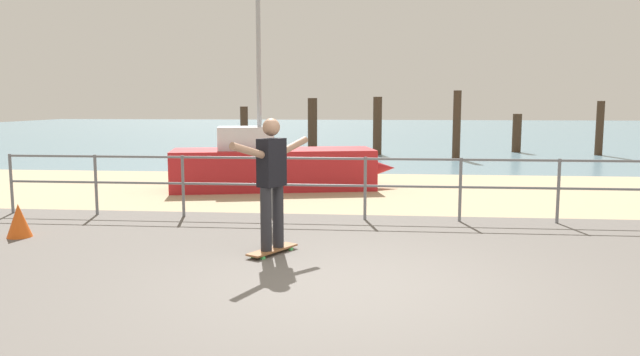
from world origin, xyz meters
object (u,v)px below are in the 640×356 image
object	(u,v)px
sailboat	(281,166)
traffic_cone	(19,221)
skateboard	(272,250)
skateboarder	(272,176)

from	to	relation	value
sailboat	traffic_cone	size ratio (longest dim) A/B	11.75
skateboard	skateboarder	bearing A→B (deg)	-63.43
skateboarder	skateboard	bearing A→B (deg)	116.57
sailboat	skateboard	xyz separation A→B (m)	(0.83, -5.76, -0.46)
skateboard	traffic_cone	size ratio (longest dim) A/B	1.59
sailboat	traffic_cone	world-z (taller)	sailboat
traffic_cone	skateboarder	bearing A→B (deg)	-8.94
sailboat	traffic_cone	xyz separation A→B (m)	(-2.93, -5.17, -0.28)
skateboarder	sailboat	bearing A→B (deg)	98.19
skateboarder	traffic_cone	world-z (taller)	skateboarder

